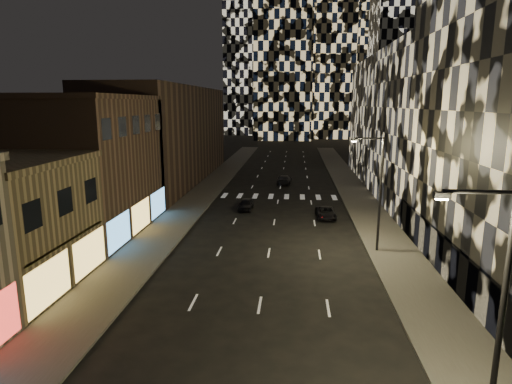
% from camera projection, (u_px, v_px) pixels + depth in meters
% --- Properties ---
extents(sidewalk_left, '(4.00, 120.00, 0.15)m').
position_uv_depth(sidewalk_left, '(202.00, 194.00, 55.33)').
color(sidewalk_left, '#47443F').
rests_on(sidewalk_left, ground).
extents(sidewalk_right, '(4.00, 120.00, 0.15)m').
position_uv_depth(sidewalk_right, '(358.00, 197.00, 53.58)').
color(sidewalk_right, '#47443F').
rests_on(sidewalk_right, ground).
extents(curb_left, '(0.20, 120.00, 0.15)m').
position_uv_depth(curb_left, '(218.00, 195.00, 55.15)').
color(curb_left, '#4C4C47').
rests_on(curb_left, ground).
extents(curb_right, '(0.20, 120.00, 0.15)m').
position_uv_depth(curb_right, '(341.00, 197.00, 53.76)').
color(curb_right, '#4C4C47').
rests_on(curb_right, ground).
extents(retail_brown, '(10.00, 15.00, 12.00)m').
position_uv_depth(retail_brown, '(85.00, 167.00, 38.65)').
color(retail_brown, '#503A2D').
rests_on(retail_brown, ground).
extents(retail_filler_left, '(10.00, 40.00, 14.00)m').
position_uv_depth(retail_filler_left, '(169.00, 135.00, 64.28)').
color(retail_filler_left, '#503A2D').
rests_on(retail_filler_left, ground).
extents(midrise_base, '(0.60, 25.00, 3.00)m').
position_uv_depth(midrise_base, '(451.00, 260.00, 28.22)').
color(midrise_base, '#383838').
rests_on(midrise_base, ground).
extents(midrise_filler_right, '(16.00, 40.00, 18.00)m').
position_uv_depth(midrise_filler_right, '(429.00, 123.00, 57.70)').
color(midrise_filler_right, '#232326').
rests_on(midrise_filler_right, ground).
extents(streetlight_near, '(2.55, 0.25, 9.00)m').
position_uv_depth(streetlight_near, '(495.00, 306.00, 13.65)').
color(streetlight_near, black).
rests_on(streetlight_near, sidewalk_right).
extents(streetlight_far, '(2.55, 0.25, 9.00)m').
position_uv_depth(streetlight_far, '(377.00, 186.00, 33.14)').
color(streetlight_far, black).
rests_on(streetlight_far, sidewalk_right).
extents(car_dark_midlane, '(1.60, 3.69, 1.24)m').
position_uv_depth(car_dark_midlane, '(246.00, 204.00, 47.60)').
color(car_dark_midlane, black).
rests_on(car_dark_midlane, ground).
extents(car_dark_oncoming, '(2.14, 4.68, 1.33)m').
position_uv_depth(car_dark_oncoming, '(284.00, 180.00, 62.68)').
color(car_dark_oncoming, black).
rests_on(car_dark_oncoming, ground).
extents(car_dark_rightlane, '(2.08, 4.19, 1.14)m').
position_uv_depth(car_dark_rightlane, '(326.00, 213.00, 44.13)').
color(car_dark_rightlane, black).
rests_on(car_dark_rightlane, ground).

